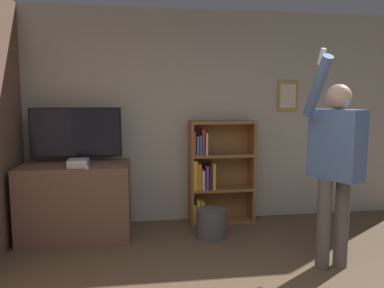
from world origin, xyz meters
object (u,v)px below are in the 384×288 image
Objects in this scene: television at (76,134)px; game_console at (78,163)px; bookshelf at (215,173)px; waste_bin at (211,223)px; person at (336,157)px.

television is 4.58× the size of game_console.
television is at bearing -175.28° from bookshelf.
bookshelf is 3.80× the size of waste_bin.
bookshelf is 1.72m from person.
bookshelf reaches higher than waste_bin.
game_console is at bearing -164.35° from bookshelf.
television is 0.43m from game_console.
television reaches higher than game_console.
person is at bearing -22.14° from game_console.
television is 1.77m from bookshelf.
game_console is 0.17× the size of bookshelf.
bookshelf is 0.73m from waste_bin.
game_console is 0.11× the size of person.
bookshelf is at bearing 15.65° from game_console.
television reaches higher than waste_bin.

